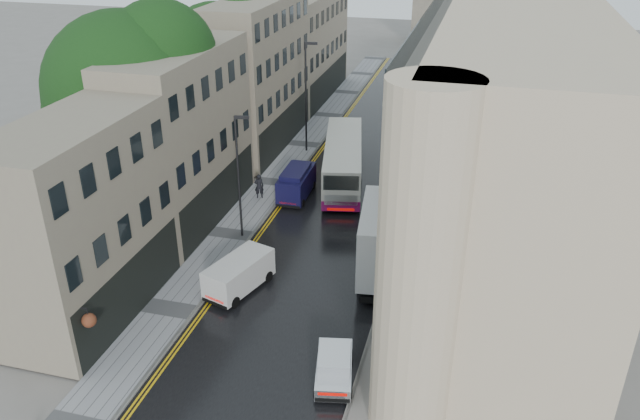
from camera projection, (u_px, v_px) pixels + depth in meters
The scene contains 15 objects.
road at pixel (350, 192), 45.13m from camera, with size 9.00×85.00×0.02m, color black.
left_sidewalk at pixel (274, 183), 46.46m from camera, with size 2.70×85.00×0.12m, color gray.
right_sidewalk at pixel (425, 199), 43.87m from camera, with size 1.80×85.00×0.12m, color slate.
old_shop_row at pixel (236, 92), 46.78m from camera, with size 4.50×56.00×12.00m, color gray, non-canonical shape.
modern_block at pixel (511, 117), 38.34m from camera, with size 8.00×40.00×14.00m, color tan, non-canonical shape.
tree_near at pixel (129, 117), 38.42m from camera, with size 10.56×10.56×13.89m, color black, non-canonical shape.
tree_far at pixel (218, 77), 49.90m from camera, with size 9.24×9.24×12.46m, color black, non-canonical shape.
cream_bus at pixel (325, 179), 43.33m from camera, with size 2.60×11.45×3.12m, color silver, non-canonical shape.
white_lorry at pixel (361, 254), 32.96m from camera, with size 2.48×8.26×4.34m, color silver, non-canonical shape.
silver_hatchback at pixel (316, 384), 26.31m from camera, with size 1.53×3.50×1.31m, color silver, non-canonical shape.
white_van at pixel (210, 282), 32.75m from camera, with size 1.78×4.14×1.88m, color silver, non-canonical shape.
navy_van at pixel (279, 189), 42.74m from camera, with size 1.77×4.44×2.26m, color black, non-canonical shape.
pedestrian at pixel (259, 186), 43.58m from camera, with size 0.65×0.43×1.78m, color black.
lamp_post_near at pixel (239, 179), 37.34m from camera, with size 0.87×0.19×7.76m, color black, non-canonical shape.
lamp_post_far at pixel (306, 99), 50.24m from camera, with size 1.00×0.22×8.91m, color black, non-canonical shape.
Camera 1 is at (8.41, -12.63, 19.04)m, focal length 35.00 mm.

